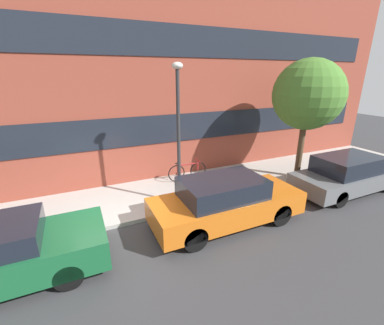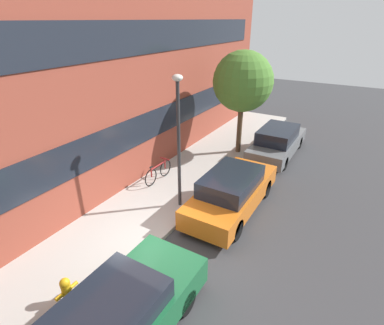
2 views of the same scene
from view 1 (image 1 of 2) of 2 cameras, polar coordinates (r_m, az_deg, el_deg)
name	(u,v)px [view 1 (image 1 of 2)]	position (r m, az deg, el deg)	size (l,w,h in m)	color
ground_plane	(119,228)	(7.84, -15.89, -13.76)	(56.00, 56.00, 0.00)	#38383A
sidewalk_strip	(112,204)	(9.06, -17.45, -8.76)	(28.00, 2.87, 0.13)	#B2AFA8
rowhouse_facade	(89,53)	(9.97, -21.97, 21.65)	(28.00, 1.02, 9.63)	brown
parked_car_orange	(226,201)	(7.47, 7.51, -8.56)	(4.40, 1.67, 1.43)	#D16619
parked_car_grey	(348,174)	(11.04, 31.43, -2.24)	(4.47, 1.65, 1.38)	slate
fire_hydrant	(16,224)	(8.24, -34.51, -11.22)	(0.57, 0.32, 0.68)	gold
bicycle	(188,171)	(10.22, -0.99, -1.79)	(1.62, 0.44, 0.78)	black
street_tree	(308,95)	(10.84, 24.38, 13.49)	(2.63, 2.63, 4.61)	brown
lamp_post	(178,121)	(7.76, -3.08, 9.22)	(0.32, 0.32, 4.35)	#2D2D30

